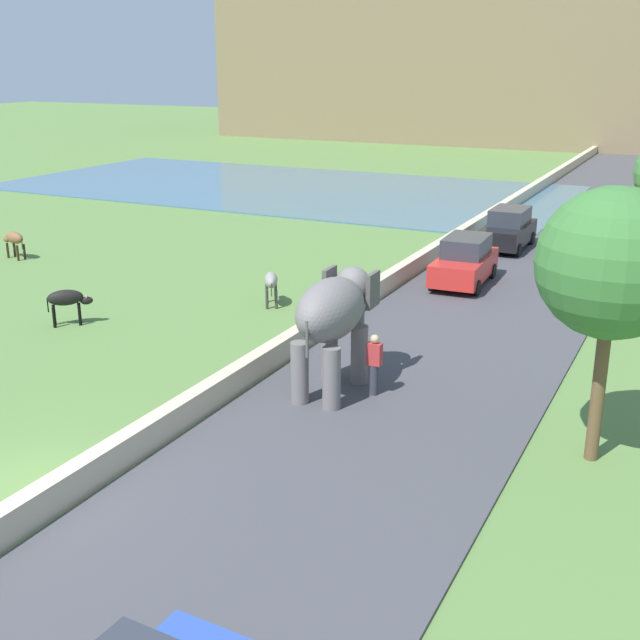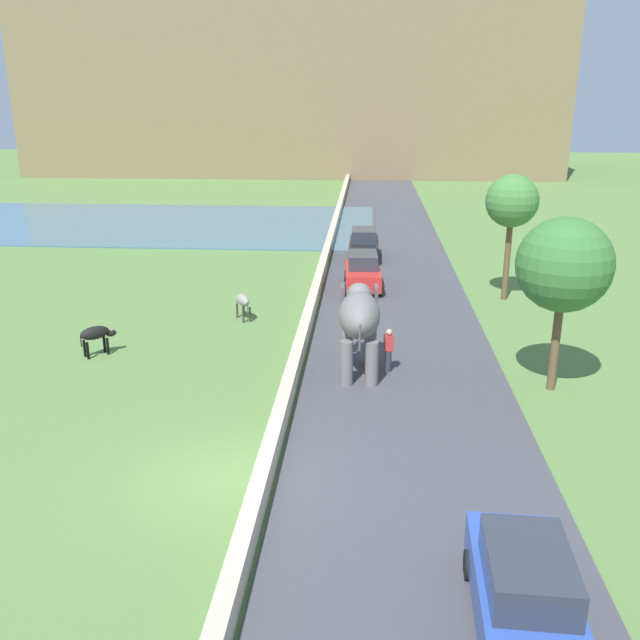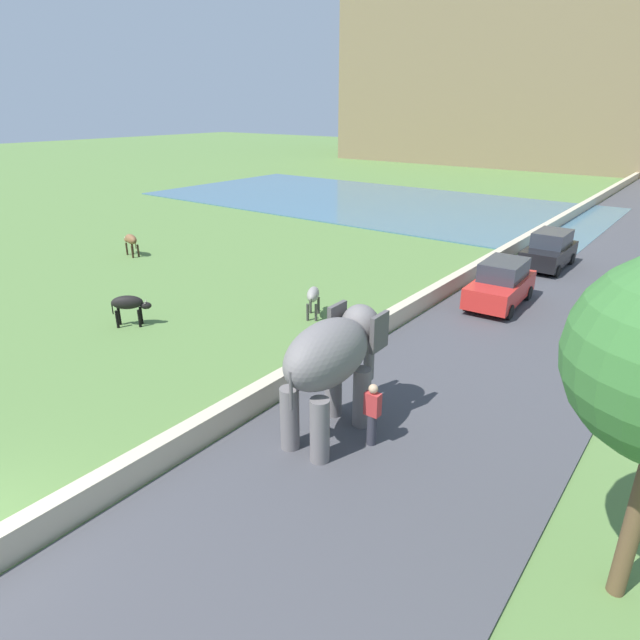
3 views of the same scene
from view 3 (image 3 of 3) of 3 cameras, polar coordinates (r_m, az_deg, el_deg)
name	(u,v)px [view 3 (image 3 of 3)]	position (r m, az deg, el deg)	size (l,w,h in m)	color
road_surface	(550,302)	(23.53, 23.28, 1.74)	(7.00, 120.00, 0.06)	#424247
barrier_wall	(442,289)	(22.75, 12.87, 3.20)	(0.40, 110.00, 0.68)	beige
lake	(367,201)	(45.35, 5.07, 12.51)	(36.00, 18.00, 0.08)	#426B84
hill_distant	(610,72)	(82.83, 28.49, 22.18)	(64.00, 28.00, 22.37)	#7F6B4C
elephant	(333,358)	(12.36, 1.37, -4.05)	(1.48, 3.48, 2.99)	slate
person_beside_elephant	(372,414)	(12.52, 5.58, -9.89)	(0.36, 0.22, 1.63)	#33333D
car_red	(501,284)	(22.26, 18.69, 3.67)	(1.95, 4.08, 1.80)	red
car_black	(550,250)	(28.36, 23.22, 6.84)	(1.80, 4.00, 1.80)	black
cow_grey	(313,295)	(19.97, -0.72, 2.63)	(0.99, 1.36, 1.15)	gray
cow_black	(129,304)	(20.29, -19.65, 1.62)	(1.23, 1.20, 1.15)	black
cow_brown	(131,240)	(30.03, -19.48, 8.01)	(1.42, 0.68, 1.15)	brown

